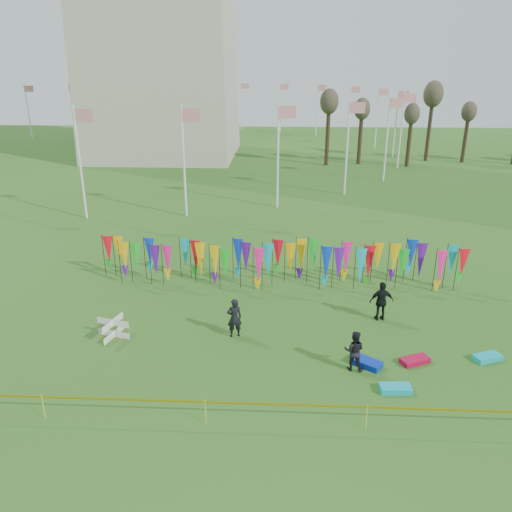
{
  "coord_description": "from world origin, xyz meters",
  "views": [
    {
      "loc": [
        0.23,
        -14.67,
        10.51
      ],
      "look_at": [
        -0.8,
        6.0,
        2.6
      ],
      "focal_mm": 35.0,
      "sensor_mm": 36.0,
      "label": 1
    }
  ],
  "objects_px": {
    "kite_bag_teal": "(487,357)",
    "kite_bag_blue": "(366,363)",
    "kite_bag_red": "(415,360)",
    "box_kite": "(114,328)",
    "person_left": "(234,318)",
    "person_mid": "(354,351)",
    "kite_bag_turquoise": "(395,389)",
    "person_right": "(382,301)"
  },
  "relations": [
    {
      "from": "person_mid",
      "to": "kite_bag_teal",
      "type": "distance_m",
      "value": 5.33
    },
    {
      "from": "person_left",
      "to": "kite_bag_blue",
      "type": "xyz_separation_m",
      "value": [
        5.12,
        -1.93,
        -0.73
      ]
    },
    {
      "from": "kite_bag_turquoise",
      "to": "person_left",
      "type": "bearing_deg",
      "value": 149.36
    },
    {
      "from": "person_left",
      "to": "person_right",
      "type": "height_order",
      "value": "person_right"
    },
    {
      "from": "person_left",
      "to": "person_mid",
      "type": "height_order",
      "value": "person_left"
    },
    {
      "from": "box_kite",
      "to": "kite_bag_teal",
      "type": "distance_m",
      "value": 14.8
    },
    {
      "from": "person_right",
      "to": "kite_bag_turquoise",
      "type": "bearing_deg",
      "value": 79.75
    },
    {
      "from": "person_left",
      "to": "person_mid",
      "type": "distance_m",
      "value": 5.08
    },
    {
      "from": "person_left",
      "to": "kite_bag_turquoise",
      "type": "distance_m",
      "value": 6.87
    },
    {
      "from": "person_mid",
      "to": "kite_bag_turquoise",
      "type": "height_order",
      "value": "person_mid"
    },
    {
      "from": "box_kite",
      "to": "person_mid",
      "type": "xyz_separation_m",
      "value": [
        9.55,
        -1.84,
        0.36
      ]
    },
    {
      "from": "kite_bag_blue",
      "to": "kite_bag_turquoise",
      "type": "bearing_deg",
      "value": -64.05
    },
    {
      "from": "kite_bag_red",
      "to": "kite_bag_teal",
      "type": "height_order",
      "value": "same"
    },
    {
      "from": "kite_bag_teal",
      "to": "person_left",
      "type": "bearing_deg",
      "value": 172.38
    },
    {
      "from": "kite_bag_turquoise",
      "to": "kite_bag_teal",
      "type": "distance_m",
      "value": 4.48
    },
    {
      "from": "person_right",
      "to": "kite_bag_turquoise",
      "type": "height_order",
      "value": "person_right"
    },
    {
      "from": "kite_bag_blue",
      "to": "kite_bag_teal",
      "type": "xyz_separation_m",
      "value": [
        4.68,
        0.62,
        -0.02
      ]
    },
    {
      "from": "kite_bag_blue",
      "to": "person_mid",
      "type": "bearing_deg",
      "value": -154.44
    },
    {
      "from": "kite_bag_red",
      "to": "kite_bag_teal",
      "type": "distance_m",
      "value": 2.83
    },
    {
      "from": "person_left",
      "to": "kite_bag_blue",
      "type": "height_order",
      "value": "person_left"
    },
    {
      "from": "person_left",
      "to": "kite_bag_turquoise",
      "type": "bearing_deg",
      "value": 132.63
    },
    {
      "from": "kite_bag_red",
      "to": "person_mid",
      "type": "bearing_deg",
      "value": -167.52
    },
    {
      "from": "person_left",
      "to": "person_right",
      "type": "distance_m",
      "value": 6.53
    },
    {
      "from": "kite_bag_turquoise",
      "to": "kite_bag_teal",
      "type": "xyz_separation_m",
      "value": [
        3.92,
        2.17,
        -0.0
      ]
    },
    {
      "from": "person_mid",
      "to": "box_kite",
      "type": "bearing_deg",
      "value": 0.51
    },
    {
      "from": "kite_bag_teal",
      "to": "kite_bag_blue",
      "type": "bearing_deg",
      "value": -172.49
    },
    {
      "from": "box_kite",
      "to": "person_right",
      "type": "bearing_deg",
      "value": 10.57
    },
    {
      "from": "box_kite",
      "to": "person_mid",
      "type": "relative_size",
      "value": 0.54
    },
    {
      "from": "kite_bag_blue",
      "to": "kite_bag_red",
      "type": "relative_size",
      "value": 1.01
    },
    {
      "from": "person_right",
      "to": "box_kite",
      "type": "bearing_deg",
      "value": 4.88
    },
    {
      "from": "kite_bag_teal",
      "to": "person_mid",
      "type": "bearing_deg",
      "value": -170.49
    },
    {
      "from": "kite_bag_turquoise",
      "to": "kite_bag_red",
      "type": "bearing_deg",
      "value": 58.67
    },
    {
      "from": "kite_bag_red",
      "to": "kite_bag_teal",
      "type": "xyz_separation_m",
      "value": [
        2.81,
        0.34,
        0.0
      ]
    },
    {
      "from": "box_kite",
      "to": "kite_bag_blue",
      "type": "distance_m",
      "value": 10.21
    },
    {
      "from": "kite_bag_teal",
      "to": "kite_bag_turquoise",
      "type": "bearing_deg",
      "value": -151.08
    },
    {
      "from": "person_left",
      "to": "kite_bag_teal",
      "type": "height_order",
      "value": "person_left"
    },
    {
      "from": "person_mid",
      "to": "person_left",
      "type": "bearing_deg",
      "value": -14.08
    },
    {
      "from": "kite_bag_blue",
      "to": "kite_bag_teal",
      "type": "relative_size",
      "value": 1.05
    },
    {
      "from": "kite_bag_turquoise",
      "to": "kite_bag_teal",
      "type": "relative_size",
      "value": 1.0
    },
    {
      "from": "kite_bag_teal",
      "to": "kite_bag_red",
      "type": "bearing_deg",
      "value": -173.07
    },
    {
      "from": "kite_bag_red",
      "to": "kite_bag_blue",
      "type": "bearing_deg",
      "value": -171.61
    },
    {
      "from": "box_kite",
      "to": "kite_bag_red",
      "type": "height_order",
      "value": "box_kite"
    }
  ]
}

